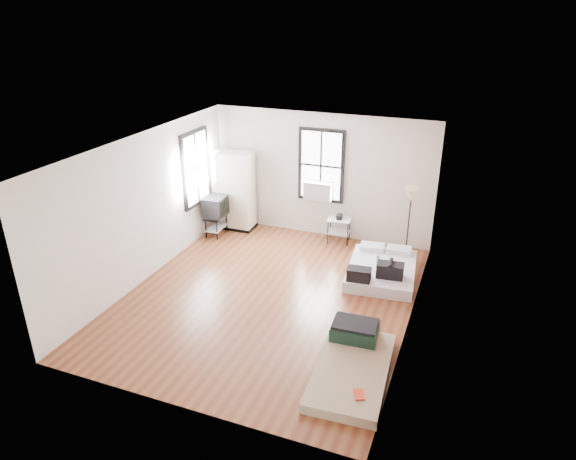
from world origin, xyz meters
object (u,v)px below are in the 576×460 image
at_px(side_table, 339,224).
at_px(tv_stand, 215,208).
at_px(mattress_main, 381,270).
at_px(wardrobe, 234,191).
at_px(floor_lamp, 411,199).
at_px(mattress_bare, 353,360).

distance_m(side_table, tv_stand, 2.82).
xyz_separation_m(mattress_main, tv_stand, (-3.96, 0.62, 0.50)).
bearing_deg(wardrobe, side_table, -0.33).
bearing_deg(mattress_main, floor_lamp, 70.41).
xyz_separation_m(side_table, floor_lamp, (1.51, -0.07, 0.82)).
bearing_deg(side_table, wardrobe, -178.41).
height_order(mattress_main, tv_stand, tv_stand).
xyz_separation_m(floor_lamp, tv_stand, (-4.25, -0.54, -0.60)).
bearing_deg(floor_lamp, mattress_main, -103.90).
distance_m(mattress_main, tv_stand, 4.04).
distance_m(mattress_main, wardrobe, 4.00).
relative_size(mattress_main, side_table, 2.79).
height_order(mattress_bare, tv_stand, tv_stand).
height_order(wardrobe, floor_lamp, wardrobe).
bearing_deg(floor_lamp, tv_stand, -172.71).
relative_size(side_table, tv_stand, 0.72).
relative_size(floor_lamp, tv_stand, 1.62).
bearing_deg(mattress_main, tv_stand, 165.39).
relative_size(mattress_main, tv_stand, 1.99).
bearing_deg(mattress_bare, tv_stand, 136.33).
distance_m(wardrobe, side_table, 2.57).
distance_m(mattress_bare, floor_lamp, 4.20).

